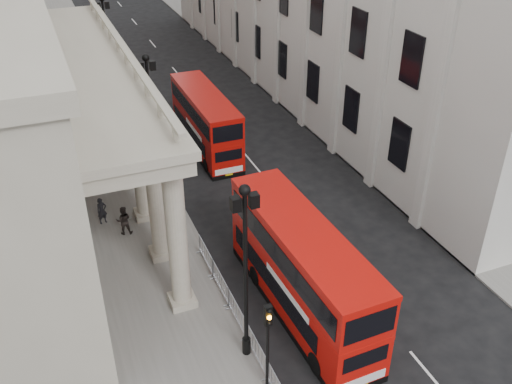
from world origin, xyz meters
name	(u,v)px	position (x,y,z in m)	size (l,w,h in m)	color
sidewalk_west	(97,126)	(-3.00, 30.00, 0.06)	(6.00, 140.00, 0.12)	slate
sidewalk_east	(290,96)	(13.50, 30.00, 0.06)	(3.00, 140.00, 0.12)	slate
kerb	(135,120)	(-0.05, 30.00, 0.07)	(0.20, 140.00, 0.14)	slate
lamp_post_south	(246,264)	(-0.60, 4.00, 4.91)	(1.05, 0.44, 8.32)	black
lamp_post_mid	(151,111)	(-0.60, 20.00, 4.91)	(1.05, 0.44, 8.32)	black
lamp_post_north	(107,40)	(-0.60, 36.00, 4.91)	(1.05, 0.44, 8.32)	black
traffic_light	(268,333)	(-0.50, 1.98, 3.11)	(0.28, 0.33, 4.30)	black
crowd_barriers	(268,372)	(-0.35, 2.23, 0.67)	(0.50, 18.75, 1.10)	gray
bus_near	(302,268)	(2.76, 5.72, 2.39)	(2.90, 10.68, 4.57)	red
bus_far	(206,120)	(3.80, 23.35, 2.17)	(2.35, 9.61, 4.15)	#B00D08
pedestrian_a	(102,211)	(-4.69, 16.25, 0.92)	(0.59, 0.38, 1.61)	black
pedestrian_b	(124,220)	(-3.73, 14.73, 0.98)	(0.84, 0.65, 1.72)	#292220
pedestrian_c	(125,166)	(-2.45, 20.84, 1.07)	(0.93, 0.61, 1.90)	black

